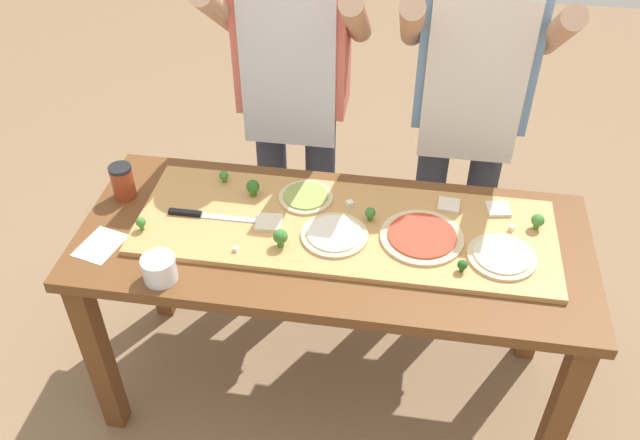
{
  "coord_description": "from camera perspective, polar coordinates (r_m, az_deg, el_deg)",
  "views": [
    {
      "loc": [
        0.21,
        -1.62,
        2.22
      ],
      "look_at": [
        -0.04,
        0.01,
        0.83
      ],
      "focal_mm": 38.2,
      "sensor_mm": 36.0,
      "label": 1
    }
  ],
  "objects": [
    {
      "name": "pizza_whole_pesto_green",
      "position": [
        2.3,
        -1.19,
        1.94
      ],
      "size": [
        0.18,
        0.18,
        0.02
      ],
      "color": "beige",
      "rests_on": "cutting_board"
    },
    {
      "name": "flour_cup",
      "position": [
        2.07,
        -13.29,
        -4.09
      ],
      "size": [
        0.1,
        0.1,
        0.08
      ],
      "color": "white",
      "rests_on": "prep_table"
    },
    {
      "name": "broccoli_floret_center_left",
      "position": [
        2.23,
        -14.77,
        -0.21
      ],
      "size": [
        0.03,
        0.03,
        0.05
      ],
      "color": "#487A23",
      "rests_on": "cutting_board"
    },
    {
      "name": "broccoli_floret_front_right",
      "position": [
        2.2,
        4.23,
        0.58
      ],
      "size": [
        0.03,
        0.03,
        0.05
      ],
      "color": "#3F7220",
      "rests_on": "cutting_board"
    },
    {
      "name": "pizza_whole_tomato_red",
      "position": [
        2.16,
        8.53,
        -1.39
      ],
      "size": [
        0.26,
        0.26,
        0.02
      ],
      "color": "beige",
      "rests_on": "cutting_board"
    },
    {
      "name": "ground_plane",
      "position": [
        2.76,
        0.9,
        -13.56
      ],
      "size": [
        8.0,
        8.0,
        0.0
      ],
      "primitive_type": "plane",
      "color": "#896B4C"
    },
    {
      "name": "broccoli_floret_front_left",
      "position": [
        2.39,
        -8.05,
        3.69
      ],
      "size": [
        0.03,
        0.03,
        0.04
      ],
      "color": "#487A23",
      "rests_on": "cutting_board"
    },
    {
      "name": "sauce_jar",
      "position": [
        2.4,
        -16.2,
        3.09
      ],
      "size": [
        0.08,
        0.08,
        0.12
      ],
      "color": "#99381E",
      "rests_on": "prep_table"
    },
    {
      "name": "broccoli_floret_center_right",
      "position": [
        2.3,
        -5.64,
        2.77
      ],
      "size": [
        0.05,
        0.05,
        0.06
      ],
      "color": "#366618",
      "rests_on": "cutting_board"
    },
    {
      "name": "pizza_slice_far_left",
      "position": [
        2.3,
        10.73,
        1.22
      ],
      "size": [
        0.08,
        0.08,
        0.01
      ],
      "primitive_type": "cube",
      "rotation": [
        0.0,
        0.0,
        -0.07
      ],
      "color": "beige",
      "rests_on": "cutting_board"
    },
    {
      "name": "prep_table",
      "position": [
        2.26,
        1.06,
        -3.55
      ],
      "size": [
        1.64,
        0.68,
        0.78
      ],
      "color": "brown",
      "rests_on": "ground"
    },
    {
      "name": "broccoli_floret_back_left",
      "position": [
        2.27,
        17.78,
        -0.06
      ],
      "size": [
        0.04,
        0.04,
        0.05
      ],
      "color": "#487A23",
      "rests_on": "cutting_board"
    },
    {
      "name": "pizza_slice_far_right",
      "position": [
        2.2,
        -4.31,
        -0.2
      ],
      "size": [
        0.09,
        0.09,
        0.01
      ],
      "primitive_type": "cube",
      "rotation": [
        0.0,
        0.0,
        0.07
      ],
      "color": "beige",
      "rests_on": "cutting_board"
    },
    {
      "name": "cutting_board",
      "position": [
        2.2,
        2.08,
        -0.64
      ],
      "size": [
        1.35,
        0.46,
        0.02
      ],
      "primitive_type": "cube",
      "color": "tan",
      "rests_on": "prep_table"
    },
    {
      "name": "pizza_slice_near_left",
      "position": [
        2.32,
        14.69,
        0.89
      ],
      "size": [
        0.09,
        0.09,
        0.01
      ],
      "primitive_type": "cube",
      "rotation": [
        0.0,
        0.0,
        0.18
      ],
      "color": "beige",
      "rests_on": "cutting_board"
    },
    {
      "name": "pizza_whole_white_garlic",
      "position": [
        2.15,
        1.22,
        -1.23
      ],
      "size": [
        0.21,
        0.21,
        0.02
      ],
      "color": "beige",
      "rests_on": "cutting_board"
    },
    {
      "name": "broccoli_floret_back_mid",
      "position": [
        2.1,
        -3.34,
        -1.43
      ],
      "size": [
        0.05,
        0.05,
        0.06
      ],
      "color": "#3F7220",
      "rests_on": "cutting_board"
    },
    {
      "name": "cook_left",
      "position": [
        2.56,
        -2.26,
        11.52
      ],
      "size": [
        0.54,
        0.39,
        1.67
      ],
      "color": "#333847",
      "rests_on": "ground"
    },
    {
      "name": "cheese_crumble_a",
      "position": [
        2.26,
        2.5,
        1.35
      ],
      "size": [
        0.03,
        0.03,
        0.02
      ],
      "primitive_type": "cube",
      "rotation": [
        0.0,
        0.0,
        0.61
      ],
      "color": "silver",
      "rests_on": "cutting_board"
    },
    {
      "name": "broccoli_floret_back_right",
      "position": [
        2.06,
        11.84,
        -3.73
      ],
      "size": [
        0.03,
        0.03,
        0.04
      ],
      "color": "#2C5915",
      "rests_on": "cutting_board"
    },
    {
      "name": "cheese_crumble_b",
      "position": [
        2.25,
        15.76,
        -0.66
      ],
      "size": [
        0.02,
        0.02,
        0.02
      ],
      "primitive_type": "cube",
      "rotation": [
        0.0,
        0.0,
        1.07
      ],
      "color": "silver",
      "rests_on": "cutting_board"
    },
    {
      "name": "chefs_knife",
      "position": [
        2.26,
        -9.9,
        0.43
      ],
      "size": [
        0.31,
        0.02,
        0.02
      ],
      "color": "#B7BABF",
      "rests_on": "cutting_board"
    },
    {
      "name": "cook_right",
      "position": [
        2.53,
        12.51,
        10.18
      ],
      "size": [
        0.54,
        0.39,
        1.67
      ],
      "color": "#333847",
      "rests_on": "ground"
    },
    {
      "name": "recipe_note",
      "position": [
        2.26,
        -17.92,
        -2.02
      ],
      "size": [
        0.15,
        0.18,
        0.0
      ],
      "primitive_type": "cube",
      "rotation": [
        0.0,
        0.0,
        -0.24
      ],
      "color": "white",
      "rests_on": "prep_table"
    },
    {
      "name": "cheese_crumble_c",
      "position": [
        2.11,
        -7.1,
        -2.45
      ],
      "size": [
        0.02,
        0.02,
        0.01
      ],
      "primitive_type": "cube",
      "rotation": [
        0.0,
        0.0,
        1.37
      ],
      "color": "silver",
      "rests_on": "cutting_board"
    },
    {
      "name": "pizza_whole_cheese_artichoke",
      "position": [
        2.15,
        15.0,
        -2.94
      ],
      "size": [
        0.21,
        0.21,
        0.02
      ],
      "color": "beige",
      "rests_on": "cutting_board"
    }
  ]
}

